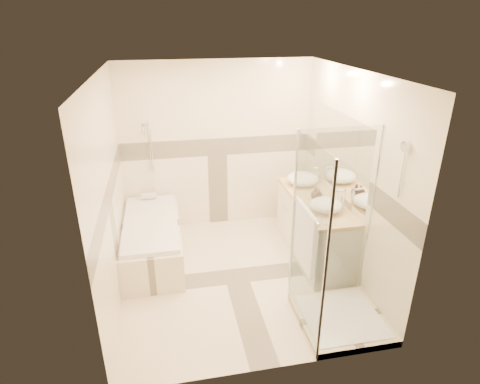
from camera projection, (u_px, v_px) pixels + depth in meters
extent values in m
cube|color=beige|center=(236.00, 276.00, 5.09)|extent=(2.80, 3.00, 0.01)
cube|color=white|center=(235.00, 72.00, 4.09)|extent=(2.80, 3.00, 0.01)
cube|color=beige|center=(217.00, 147.00, 5.94)|extent=(2.80, 0.01, 2.50)
cube|color=beige|center=(270.00, 256.00, 3.24)|extent=(2.80, 0.01, 2.50)
cube|color=beige|center=(108.00, 195.00, 4.34)|extent=(0.01, 3.00, 2.50)
cube|color=beige|center=(350.00, 177.00, 4.84)|extent=(0.01, 3.00, 2.50)
cube|color=white|center=(340.00, 153.00, 5.03)|extent=(0.01, 1.60, 1.00)
cylinder|color=silver|center=(149.00, 145.00, 5.70)|extent=(0.02, 0.02, 0.70)
cube|color=beige|center=(152.00, 241.00, 5.40)|extent=(0.75, 1.70, 0.50)
cube|color=white|center=(151.00, 223.00, 5.28)|extent=(0.69, 1.60, 0.06)
ellipsoid|color=white|center=(151.00, 226.00, 5.30)|extent=(0.56, 1.40, 0.16)
cube|color=white|center=(314.00, 229.00, 5.40)|extent=(0.55, 1.60, 0.80)
cylinder|color=silver|center=(304.00, 236.00, 4.93)|extent=(0.01, 0.24, 0.01)
cylinder|color=silver|center=(285.00, 208.00, 5.65)|extent=(0.01, 0.24, 0.01)
cube|color=#DDB575|center=(316.00, 200.00, 5.23)|extent=(0.57, 1.62, 0.05)
cube|color=beige|center=(341.00, 320.00, 4.30)|extent=(0.90, 0.90, 0.08)
cube|color=white|center=(341.00, 316.00, 4.28)|extent=(0.80, 0.80, 0.01)
cube|color=white|center=(308.00, 243.00, 3.82)|extent=(0.01, 0.90, 2.00)
cube|color=white|center=(333.00, 218.00, 4.30)|extent=(0.90, 0.01, 2.00)
cylinder|color=silver|center=(326.00, 270.00, 3.42)|extent=(0.03, 0.03, 2.00)
cylinder|color=silver|center=(293.00, 222.00, 4.22)|extent=(0.03, 0.03, 2.00)
cylinder|color=silver|center=(371.00, 214.00, 4.38)|extent=(0.03, 0.03, 2.00)
cylinder|color=silver|center=(405.00, 147.00, 3.61)|extent=(0.03, 0.10, 0.10)
cylinder|color=silver|center=(307.00, 210.00, 3.67)|extent=(0.02, 0.60, 0.02)
cube|color=silver|center=(305.00, 238.00, 3.79)|extent=(0.04, 0.48, 0.62)
ellipsoid|color=white|center=(303.00, 179.00, 5.62)|extent=(0.44, 0.44, 0.17)
ellipsoid|color=white|center=(326.00, 205.00, 4.86)|extent=(0.39, 0.39, 0.16)
cylinder|color=silver|center=(318.00, 175.00, 5.64)|extent=(0.03, 0.03, 0.25)
cylinder|color=silver|center=(316.00, 168.00, 5.59)|extent=(0.09, 0.02, 0.02)
cylinder|color=silver|center=(344.00, 199.00, 4.87)|extent=(0.03, 0.03, 0.27)
cylinder|color=silver|center=(341.00, 191.00, 4.82)|extent=(0.10, 0.02, 0.02)
imported|color=black|center=(319.00, 195.00, 5.08)|extent=(0.11, 0.11, 0.19)
imported|color=black|center=(315.00, 193.00, 5.18)|extent=(0.16, 0.16, 0.16)
cube|color=silver|center=(299.00, 179.00, 5.76)|extent=(0.19, 0.26, 0.08)
cylinder|color=silver|center=(148.00, 196.00, 5.88)|extent=(0.21, 0.10, 0.10)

